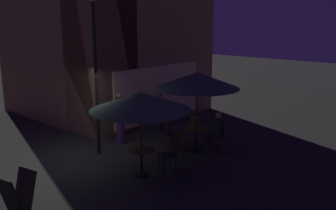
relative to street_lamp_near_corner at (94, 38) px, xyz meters
The scene contains 15 objects.
ground_plane 3.55m from the street_lamp_near_corner, 168.47° to the right, with size 60.00×60.00×0.00m, color #282824.
cafe_building 4.31m from the street_lamp_near_corner, 48.15° to the left, with size 6.48×6.97×9.53m.
street_lamp_near_corner is the anchor object (origin of this frame).
menu_sandwich_board 4.91m from the street_lamp_near_corner, 153.87° to the right, with size 0.74×0.66×0.93m.
cafe_table_0 4.21m from the street_lamp_near_corner, 44.09° to the right, with size 0.74×0.74×0.76m.
cafe_table_1 3.72m from the street_lamp_near_corner, 98.04° to the right, with size 0.65×0.65×0.73m.
patio_umbrella_0 3.26m from the street_lamp_near_corner, 44.09° to the right, with size 2.59×2.59×2.49m.
patio_umbrella_1 2.66m from the street_lamp_near_corner, 98.04° to the right, with size 2.60×2.60×2.25m.
cafe_chair_0 3.68m from the street_lamp_near_corner, 39.32° to the right, with size 0.57×0.57×0.97m.
cafe_chair_1 4.77m from the street_lamp_near_corner, 46.27° to the right, with size 0.55×0.55×0.96m.
cafe_chair_2 4.36m from the street_lamp_near_corner, 29.26° to the right, with size 0.54×0.54×0.91m.
cafe_chair_3 3.89m from the street_lamp_near_corner, 79.03° to the right, with size 0.56×0.56×0.95m.
patron_seated_0 4.57m from the street_lamp_near_corner, 45.94° to the right, with size 0.49×0.53×1.27m.
patron_standing_1 2.88m from the street_lamp_near_corner, 13.35° to the left, with size 0.32×0.32×1.71m.
patron_standing_2 3.88m from the street_lamp_near_corner, ahead, with size 0.30×0.30×1.84m.
Camera 1 is at (-6.20, -8.76, 4.07)m, focal length 40.28 mm.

